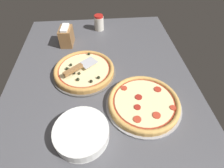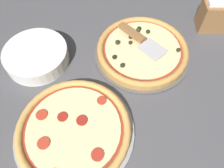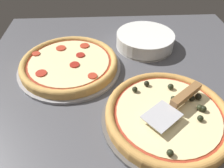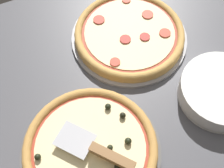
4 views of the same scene
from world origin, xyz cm
name	(u,v)px [view 3 (image 3 of 4)]	position (x,y,z in cm)	size (l,w,h in cm)	color
ground_plane	(132,122)	(0.00, 0.00, -1.80)	(131.01, 101.18, 3.60)	#4C4C51
pizza_pan_front	(166,119)	(-1.41, -9.01, 0.50)	(35.40, 35.40, 1.00)	#565451
pizza_front	(168,114)	(-1.39, -9.04, 2.65)	(33.27, 33.27, 4.26)	#C68E47
pizza_pan_back	(70,67)	(23.51, 19.28, 0.50)	(35.65, 35.65, 1.00)	#939399
pizza_back	(69,63)	(23.52, 19.28, 2.47)	(33.51, 33.51, 2.94)	tan
serving_spatula	(181,99)	(0.67, -12.45, 6.07)	(15.96, 18.50, 2.00)	#B7B7BC
plate_stack	(145,40)	(36.79, -9.28, 2.80)	(22.51, 22.51, 5.60)	white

